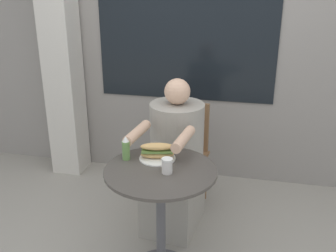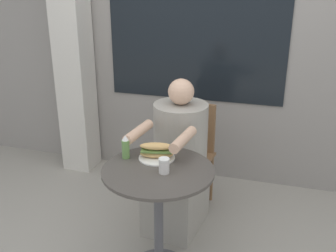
% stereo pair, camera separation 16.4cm
% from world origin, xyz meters
% --- Properties ---
extents(storefront_wall, '(8.00, 0.09, 2.80)m').
position_xyz_m(storefront_wall, '(-0.00, 1.45, 1.40)').
color(storefront_wall, gray).
rests_on(storefront_wall, ground_plane).
extents(lattice_pillar, '(0.28, 0.28, 2.40)m').
position_xyz_m(lattice_pillar, '(-1.23, 1.25, 1.20)').
color(lattice_pillar, beige).
rests_on(lattice_pillar, ground_plane).
extents(cafe_table, '(0.68, 0.68, 0.75)m').
position_xyz_m(cafe_table, '(0.00, 0.00, 0.55)').
color(cafe_table, '#47423D').
rests_on(cafe_table, ground_plane).
extents(diner_chair, '(0.42, 0.42, 0.87)m').
position_xyz_m(diner_chair, '(-0.01, 0.90, 0.52)').
color(diner_chair, brown).
rests_on(diner_chair, ground_plane).
extents(seated_diner, '(0.46, 0.74, 1.16)m').
position_xyz_m(seated_diner, '(-0.02, 0.55, 0.50)').
color(seated_diner, gray).
rests_on(seated_diner, ground_plane).
extents(sandwich_on_plate, '(0.23, 0.23, 0.11)m').
position_xyz_m(sandwich_on_plate, '(-0.05, 0.14, 0.80)').
color(sandwich_on_plate, white).
rests_on(sandwich_on_plate, cafe_table).
extents(drink_cup, '(0.07, 0.07, 0.09)m').
position_xyz_m(drink_cup, '(0.05, -0.04, 0.80)').
color(drink_cup, silver).
rests_on(drink_cup, cafe_table).
extents(condiment_bottle, '(0.05, 0.05, 0.16)m').
position_xyz_m(condiment_bottle, '(-0.24, 0.09, 0.83)').
color(condiment_bottle, '#66934C').
rests_on(condiment_bottle, cafe_table).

